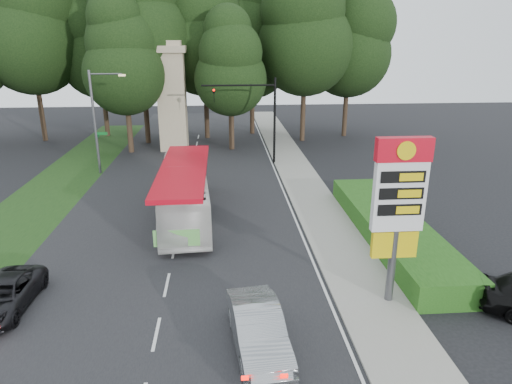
{
  "coord_description": "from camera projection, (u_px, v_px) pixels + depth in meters",
  "views": [
    {
      "loc": [
        2.56,
        -13.82,
        10.27
      ],
      "look_at": [
        4.36,
        9.91,
        2.2
      ],
      "focal_mm": 32.0,
      "sensor_mm": 36.0,
      "label": 1
    }
  ],
  "objects": [
    {
      "name": "tree_center_right",
      "position": [
        204.0,
        30.0,
        45.74
      ],
      "size": [
        9.24,
        9.24,
        18.15
      ],
      "color": "#2D2116",
      "rests_on": "ground"
    },
    {
      "name": "hedge",
      "position": [
        392.0,
        229.0,
        24.35
      ],
      "size": [
        3.0,
        14.0,
        1.2
      ],
      "primitive_type": "cube",
      "color": "#1E4913",
      "rests_on": "ground"
    },
    {
      "name": "tree_west_mid",
      "position": [
        28.0,
        22.0,
        44.31
      ],
      "size": [
        9.8,
        9.8,
        19.25
      ],
      "color": "#2D2116",
      "rests_on": "ground"
    },
    {
      "name": "gas_station_pylon",
      "position": [
        399.0,
        200.0,
        17.27
      ],
      "size": [
        2.1,
        0.45,
        6.85
      ],
      "color": "#59595E",
      "rests_on": "ground"
    },
    {
      "name": "tree_monument_right",
      "position": [
        230.0,
        64.0,
        41.7
      ],
      "size": [
        6.72,
        6.72,
        13.2
      ],
      "color": "#2D2116",
      "rests_on": "ground"
    },
    {
      "name": "tree_west_near",
      "position": [
        98.0,
        40.0,
        47.17
      ],
      "size": [
        8.4,
        8.4,
        16.5
      ],
      "color": "#2D2116",
      "rests_on": "ground"
    },
    {
      "name": "ground",
      "position": [
        155.0,
        343.0,
        16.16
      ],
      "size": [
        120.0,
        120.0,
        0.0
      ],
      "primitive_type": "plane",
      "color": "black",
      "rests_on": "ground"
    },
    {
      "name": "road_surface",
      "position": [
        181.0,
        217.0,
        27.49
      ],
      "size": [
        14.0,
        80.0,
        0.02
      ],
      "primitive_type": "cube",
      "color": "black",
      "rests_on": "ground"
    },
    {
      "name": "tree_east_near",
      "position": [
        252.0,
        43.0,
        48.42
      ],
      "size": [
        8.12,
        8.12,
        15.95
      ],
      "color": "#2D2116",
      "rests_on": "ground"
    },
    {
      "name": "transit_bus",
      "position": [
        185.0,
        193.0,
        26.97
      ],
      "size": [
        3.4,
        11.36,
        3.12
      ],
      "primitive_type": "imported",
      "rotation": [
        0.0,
        0.0,
        0.07
      ],
      "color": "silver",
      "rests_on": "ground"
    },
    {
      "name": "tree_far_east",
      "position": [
        350.0,
        37.0,
        47.03
      ],
      "size": [
        8.68,
        8.68,
        17.05
      ],
      "color": "#2D2116",
      "rests_on": "ground"
    },
    {
      "name": "traffic_signal_mast",
      "position": [
        259.0,
        109.0,
        37.73
      ],
      "size": [
        6.1,
        0.35,
        7.2
      ],
      "color": "black",
      "rests_on": "ground"
    },
    {
      "name": "tree_center_left",
      "position": [
        139.0,
        18.0,
        43.1
      ],
      "size": [
        10.08,
        10.08,
        19.8
      ],
      "color": "#2D2116",
      "rests_on": "ground"
    },
    {
      "name": "streetlight_signs",
      "position": [
        97.0,
        118.0,
        35.02
      ],
      "size": [
        2.75,
        0.98,
        8.0
      ],
      "color": "#59595E",
      "rests_on": "ground"
    },
    {
      "name": "suv_charcoal",
      "position": [
        4.0,
        295.0,
        18.03
      ],
      "size": [
        2.15,
        4.45,
        1.22
      ],
      "primitive_type": "imported",
      "rotation": [
        0.0,
        0.0,
        -0.03
      ],
      "color": "black",
      "rests_on": "ground"
    },
    {
      "name": "tree_monument_left",
      "position": [
        123.0,
        57.0,
        40.33
      ],
      "size": [
        7.28,
        7.28,
        14.3
      ],
      "color": "#2D2116",
      "rests_on": "ground"
    },
    {
      "name": "tree_east_mid",
      "position": [
        306.0,
        26.0,
        44.46
      ],
      "size": [
        9.52,
        9.52,
        18.7
      ],
      "color": "#2D2116",
      "rests_on": "ground"
    },
    {
      "name": "monument",
      "position": [
        172.0,
        96.0,
        42.71
      ],
      "size": [
        3.0,
        3.0,
        10.05
      ],
      "color": "tan",
      "rests_on": "ground"
    },
    {
      "name": "sedan_silver",
      "position": [
        258.0,
        329.0,
        15.63
      ],
      "size": [
        2.15,
        4.88,
        1.56
      ],
      "primitive_type": "imported",
      "rotation": [
        0.0,
        0.0,
        0.11
      ],
      "color": "#95989C",
      "rests_on": "ground"
    },
    {
      "name": "grass_verge_left",
      "position": [
        54.0,
        189.0,
        32.47
      ],
      "size": [
        5.0,
        50.0,
        0.02
      ],
      "primitive_type": "cube",
      "color": "#193814",
      "rests_on": "ground"
    },
    {
      "name": "sidewalk_right",
      "position": [
        320.0,
        212.0,
        28.08
      ],
      "size": [
        3.0,
        80.0,
        0.12
      ],
      "primitive_type": "cube",
      "color": "gray",
      "rests_on": "ground"
    }
  ]
}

